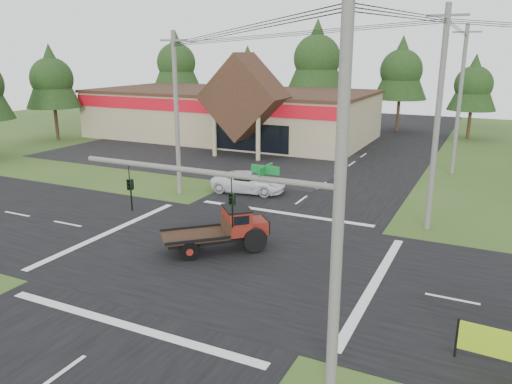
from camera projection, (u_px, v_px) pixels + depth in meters
The scene contains 18 objects.
ground at pixel (225, 255), 23.39m from camera, with size 120.00×120.00×0.00m, color #2E4A1A.
road_ns at pixel (225, 255), 23.39m from camera, with size 12.00×120.00×0.02m, color black.
road_ew at pixel (225, 255), 23.38m from camera, with size 120.00×12.00×0.02m, color black.
parking_apron at pixel (193, 156), 45.72m from camera, with size 28.00×14.00×0.02m, color black.
cvs_building at pixel (232, 113), 54.85m from camera, with size 30.40×18.20×9.19m.
traffic_signal_mast at pixel (276, 238), 13.25m from camera, with size 8.12×0.24×7.00m.
utility_pole_nr at pixel (339, 202), 12.22m from camera, with size 2.00×0.30×11.00m.
utility_pole_nw at pixel (176, 113), 32.22m from camera, with size 2.00×0.30×10.50m.
utility_pole_ne at pixel (438, 119), 25.37m from camera, with size 2.00×0.30×11.50m.
utility_pole_n at pixel (460, 100), 37.54m from camera, with size 2.00×0.30×11.20m.
tree_row_a at pixel (176, 61), 68.46m from camera, with size 6.72×6.72×12.12m.
tree_row_b at pixel (248, 71), 66.36m from camera, with size 5.60×5.60×10.10m.
tree_row_c at pixel (317, 56), 60.75m from camera, with size 7.28×7.28×13.13m.
tree_row_d at pixel (401, 68), 57.78m from camera, with size 6.16×6.16×11.11m.
tree_row_e at pixel (474, 83), 53.05m from camera, with size 5.04×5.04×9.09m.
tree_side_w at pixel (51, 77), 52.34m from camera, with size 5.60×5.60×10.10m.
antique_flatbed_truck at pixel (217, 230), 23.66m from camera, with size 1.92×5.04×2.11m, color #56190C, non-canonical shape.
white_pickup at pixel (249, 182), 33.78m from camera, with size 2.30×4.99×1.39m, color white.
Camera 1 is at (10.77, -18.91, 9.18)m, focal length 35.00 mm.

